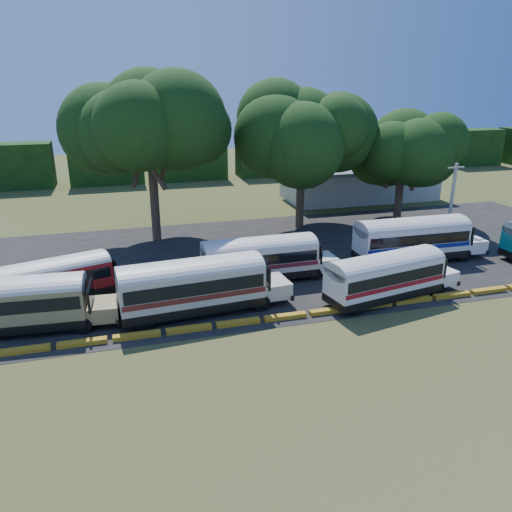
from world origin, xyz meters
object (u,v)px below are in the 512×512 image
object	(u,v)px
bus_cream_west	(195,283)
bus_white_red	(387,274)
bus_red	(53,278)
tree_west	(149,117)
bus_beige	(15,302)

from	to	relation	value
bus_cream_west	bus_white_red	size ratio (longest dim) A/B	1.09
bus_red	bus_cream_west	world-z (taller)	bus_cream_west
bus_cream_west	bus_red	bearing A→B (deg)	150.76
bus_cream_west	bus_white_red	bearing A→B (deg)	-11.08
bus_cream_west	tree_west	bearing A→B (deg)	88.95
bus_red	tree_west	xyz separation A→B (m)	(7.70, 12.30, 9.21)
bus_beige	bus_cream_west	size ratio (longest dim) A/B	0.93
bus_white_red	tree_west	bearing A→B (deg)	116.70
bus_beige	tree_west	xyz separation A→B (m)	(9.41, 15.90, 9.05)
bus_red	bus_cream_west	distance (m)	9.59
bus_cream_west	bus_white_red	xyz separation A→B (m)	(12.61, -1.42, -0.18)
bus_beige	bus_cream_west	world-z (taller)	bus_cream_west
bus_beige	tree_west	world-z (taller)	tree_west
bus_cream_west	bus_white_red	world-z (taller)	bus_cream_west
bus_beige	bus_cream_west	xyz separation A→B (m)	(10.43, -0.39, 0.12)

